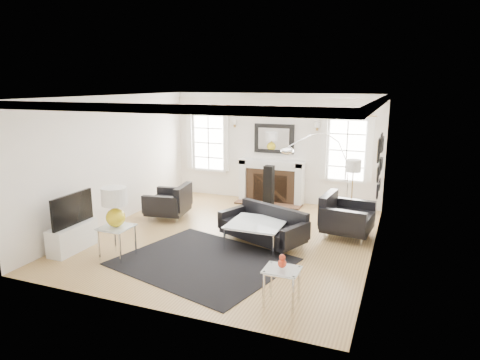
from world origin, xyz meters
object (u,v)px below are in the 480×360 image
at_px(armchair_left, 171,203).
at_px(gourd_lamp, 115,204).
at_px(sofa, 264,227).
at_px(coffee_table, 257,224).
at_px(fireplace, 271,182).
at_px(armchair_right, 344,217).
at_px(arc_floor_lamp, 318,172).

distance_m(armchair_left, gourd_lamp, 2.43).
bearing_deg(sofa, coffee_table, -110.97).
distance_m(fireplace, coffee_table, 3.07).
bearing_deg(armchair_right, sofa, -147.01).
bearing_deg(sofa, armchair_right, 32.99).
relative_size(fireplace, coffee_table, 1.66).
bearing_deg(coffee_table, sofa, 69.03).
bearing_deg(coffee_table, armchair_right, 37.23).
relative_size(sofa, armchair_left, 1.73).
distance_m(armchair_left, arc_floor_lamp, 3.44).
distance_m(fireplace, sofa, 2.89).
bearing_deg(armchair_left, coffee_table, -19.88).
bearing_deg(sofa, fireplace, 104.69).
distance_m(fireplace, arc_floor_lamp, 1.78).
bearing_deg(armchair_left, fireplace, 50.71).
height_order(armchair_left, coffee_table, armchair_left).
xyz_separation_m(sofa, gourd_lamp, (-2.20, -1.68, 0.68)).
height_order(coffee_table, arc_floor_lamp, arc_floor_lamp).
xyz_separation_m(sofa, coffee_table, (-0.08, -0.22, 0.12)).
height_order(sofa, arc_floor_lamp, arc_floor_lamp).
relative_size(fireplace, arc_floor_lamp, 0.83).
bearing_deg(sofa, arc_floor_lamp, 70.13).
height_order(gourd_lamp, arc_floor_lamp, arc_floor_lamp).
bearing_deg(gourd_lamp, sofa, 37.40).
relative_size(armchair_left, arc_floor_lamp, 0.53).
distance_m(armchair_left, armchair_right, 3.89).
bearing_deg(coffee_table, arc_floor_lamp, 70.01).
bearing_deg(armchair_left, armchair_right, 3.86).
bearing_deg(armchair_right, gourd_lamp, -144.26).
bearing_deg(sofa, armchair_left, 165.36).
height_order(coffee_table, gourd_lamp, gourd_lamp).
bearing_deg(coffee_table, fireplace, 102.14).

